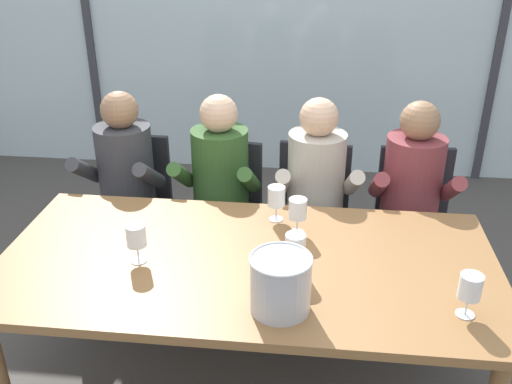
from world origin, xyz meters
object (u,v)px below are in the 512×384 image
object	(u,v)px
person_maroon_top	(412,196)
wine_glass_by_left_taster	(470,289)
wine_glass_spare_empty	(295,247)
chair_center	(311,208)
person_beige_jumper	(316,192)
wine_glass_near_bucket	(136,236)
chair_right_of_center	(414,213)
chair_left_of_center	(223,204)
person_olive_shirt	(218,187)
ice_bucket_primary	(280,283)
wine_glass_by_right_taster	(276,197)
person_charcoal_jacket	(122,182)
wine_glass_center_pour	(298,209)
dining_table	(247,272)
chair_near_curtain	(133,197)

from	to	relation	value
person_maroon_top	wine_glass_by_left_taster	xyz separation A→B (m)	(0.04, -1.08, 0.17)
wine_glass_spare_empty	person_maroon_top	bearing A→B (deg)	55.32
chair_center	person_beige_jumper	world-z (taller)	person_beige_jumper
wine_glass_near_bucket	chair_right_of_center	bearing A→B (deg)	37.32
chair_left_of_center	person_olive_shirt	world-z (taller)	person_olive_shirt
ice_bucket_primary	person_beige_jumper	bearing A→B (deg)	83.80
chair_right_of_center	wine_glass_by_right_taster	bearing A→B (deg)	-144.27
wine_glass_near_bucket	wine_glass_spare_empty	bearing A→B (deg)	-0.27
person_olive_shirt	chair_center	bearing A→B (deg)	17.41
person_charcoal_jacket	wine_glass_center_pour	distance (m)	1.18
dining_table	chair_center	size ratio (longest dim) A/B	2.47
chair_left_of_center	chair_center	world-z (taller)	same
chair_center	chair_right_of_center	size ratio (longest dim) A/B	1.00
chair_right_of_center	wine_glass_by_left_taster	bearing A→B (deg)	-91.38
person_beige_jumper	wine_glass_by_left_taster	size ratio (longest dim) A/B	6.80
chair_right_of_center	person_beige_jumper	size ratio (longest dim) A/B	0.73
chair_center	chair_right_of_center	xyz separation A→B (m)	(0.59, 0.00, 0.00)
chair_left_of_center	wine_glass_near_bucket	world-z (taller)	wine_glass_near_bucket
chair_right_of_center	wine_glass_by_right_taster	xyz separation A→B (m)	(-0.76, -0.57, 0.35)
ice_bucket_primary	person_maroon_top	bearing A→B (deg)	60.14
person_maroon_top	wine_glass_center_pour	world-z (taller)	person_maroon_top
wine_glass_spare_empty	person_beige_jumper	bearing A→B (deg)	84.78
dining_table	chair_near_curtain	world-z (taller)	chair_near_curtain
chair_left_of_center	wine_glass_by_left_taster	distance (m)	1.67
person_olive_shirt	wine_glass_by_left_taster	distance (m)	1.56
ice_bucket_primary	wine_glass_by_right_taster	world-z (taller)	ice_bucket_primary
wine_glass_spare_empty	wine_glass_center_pour	bearing A→B (deg)	90.84
wine_glass_by_right_taster	person_beige_jumper	bearing A→B (deg)	66.23
person_beige_jumper	ice_bucket_primary	world-z (taller)	person_beige_jumper
person_maroon_top	chair_near_curtain	bearing A→B (deg)	175.70
chair_left_of_center	wine_glass_by_right_taster	bearing A→B (deg)	-48.85
chair_center	person_olive_shirt	size ratio (longest dim) A/B	0.73
person_maroon_top	person_beige_jumper	bearing A→B (deg)	-178.95
chair_center	wine_glass_by_left_taster	world-z (taller)	wine_glass_by_left_taster
wine_glass_spare_empty	chair_right_of_center	bearing A→B (deg)	57.19
person_beige_jumper	person_maroon_top	world-z (taller)	same
person_olive_shirt	wine_glass_near_bucket	bearing A→B (deg)	-99.06
chair_center	wine_glass_center_pour	bearing A→B (deg)	-89.30
person_olive_shirt	person_beige_jumper	size ratio (longest dim) A/B	1.00
dining_table	wine_glass_by_right_taster	distance (m)	0.42
wine_glass_near_bucket	wine_glass_center_pour	bearing A→B (deg)	25.49
wine_glass_center_pour	person_charcoal_jacket	bearing A→B (deg)	151.89
chair_near_curtain	person_beige_jumper	bearing A→B (deg)	-6.38
chair_right_of_center	person_maroon_top	distance (m)	0.22
dining_table	chair_near_curtain	size ratio (longest dim) A/B	2.47
chair_center	person_maroon_top	distance (m)	0.59
person_maroon_top	wine_glass_spare_empty	xyz separation A→B (m)	(-0.60, -0.86, 0.17)
dining_table	ice_bucket_primary	bearing A→B (deg)	-62.71
chair_center	person_olive_shirt	bearing A→B (deg)	-160.26
chair_near_curtain	wine_glass_near_bucket	bearing A→B (deg)	-68.91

